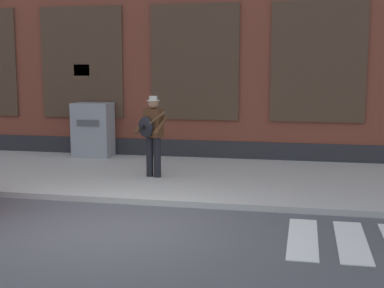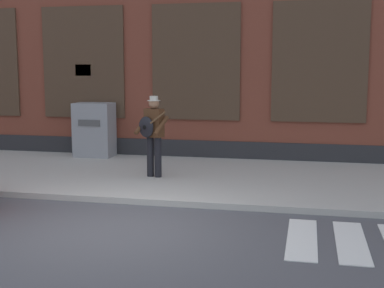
% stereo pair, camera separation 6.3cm
% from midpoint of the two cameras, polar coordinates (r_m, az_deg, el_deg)
% --- Properties ---
extents(ground_plane, '(160.00, 160.00, 0.00)m').
position_cam_midpoint_polar(ground_plane, '(8.27, -8.49, -8.91)').
color(ground_plane, '#4C4C51').
extents(sidewalk, '(28.00, 4.61, 0.11)m').
position_cam_midpoint_polar(sidewalk, '(11.70, -2.15, -3.48)').
color(sidewalk, '#ADAAA3').
rests_on(sidewalk, ground).
extents(building_backdrop, '(28.00, 4.06, 8.62)m').
position_cam_midpoint_polar(building_backdrop, '(15.77, 1.70, 15.03)').
color(building_backdrop, brown).
rests_on(building_backdrop, ground).
extents(busker, '(0.72, 0.66, 1.71)m').
position_cam_midpoint_polar(busker, '(11.26, -4.43, 1.36)').
color(busker, black).
rests_on(busker, sidewalk).
extents(utility_box, '(0.98, 0.66, 1.40)m').
position_cam_midpoint_polar(utility_box, '(14.14, -10.64, 1.50)').
color(utility_box, gray).
rests_on(utility_box, sidewalk).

